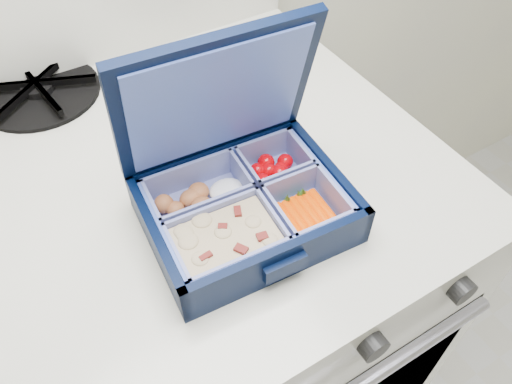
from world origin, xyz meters
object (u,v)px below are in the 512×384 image
stove (206,325)px  burner_grate (231,79)px  fork (237,139)px  bento_box (246,208)px

stove → burner_grate: burner_grate is taller
stove → burner_grate: bearing=36.0°
burner_grate → fork: burner_grate is taller
bento_box → fork: bento_box is taller
stove → bento_box: 0.54m
bento_box → burner_grate: bearing=68.5°
stove → burner_grate: 0.54m
stove → bento_box: size_ratio=4.33×
burner_grate → stove: bearing=-144.0°
burner_grate → bento_box: bearing=-115.4°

